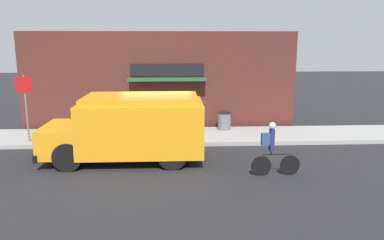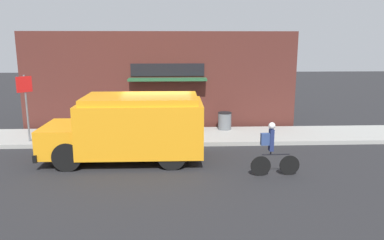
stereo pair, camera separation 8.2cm
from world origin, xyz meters
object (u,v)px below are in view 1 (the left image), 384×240
object	(u,v)px
trash_bin	(224,121)
stop_sign_post	(25,98)
school_bus	(132,127)
cyclist	(272,150)

from	to	relation	value
trash_bin	stop_sign_post	bearing A→B (deg)	-167.95
school_bus	stop_sign_post	bearing A→B (deg)	154.67
stop_sign_post	trash_bin	xyz separation A→B (m)	(7.91, 1.69, -1.35)
cyclist	stop_sign_post	size ratio (longest dim) A/B	0.64
school_bus	trash_bin	xyz separation A→B (m)	(3.68, 3.72, -0.63)
cyclist	stop_sign_post	xyz separation A→B (m)	(-8.62, 3.74, 1.08)
school_bus	cyclist	xyz separation A→B (m)	(4.39, -1.72, -0.36)
stop_sign_post	trash_bin	distance (m)	8.20
school_bus	cyclist	world-z (taller)	school_bus
stop_sign_post	school_bus	bearing A→B (deg)	-25.63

